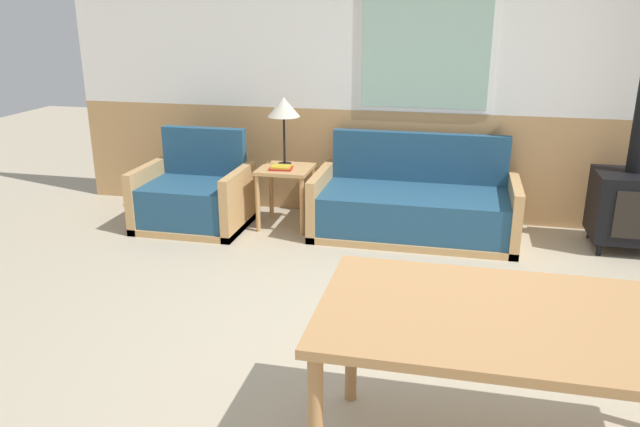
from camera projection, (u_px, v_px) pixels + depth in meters
name	position (u px, v px, depth m)	size (l,w,h in m)	color
ground_plane	(415.00, 364.00, 3.53)	(16.00, 16.00, 0.00)	#B2A58C
wall_back	(445.00, 73.00, 5.53)	(7.20, 0.09, 2.70)	tan
couch	(414.00, 207.00, 5.46)	(1.74, 0.85, 0.84)	tan
armchair	(194.00, 199.00, 5.66)	(0.95, 0.74, 0.86)	tan
side_table	(286.00, 179.00, 5.61)	(0.46, 0.46, 0.55)	tan
table_lamp	(284.00, 108.00, 5.50)	(0.29, 0.29, 0.62)	black
book_stack	(281.00, 168.00, 5.51)	(0.22, 0.17, 0.03)	#B22823
dining_table	(545.00, 334.00, 2.46)	(1.80, 0.91, 0.77)	#B27F4C
wood_stove	(634.00, 182.00, 5.04)	(0.59, 0.53, 2.46)	black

